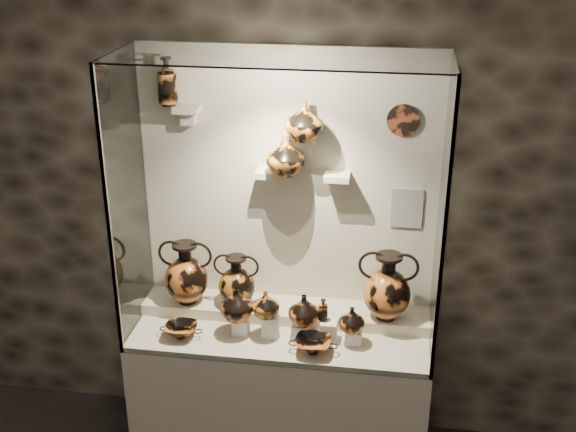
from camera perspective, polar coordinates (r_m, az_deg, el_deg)
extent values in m
cube|color=black|center=(4.12, 0.07, 2.39)|extent=(5.00, 0.02, 3.20)
cube|color=beige|center=(4.43, -0.57, -13.80)|extent=(1.70, 0.60, 0.80)
cube|color=beige|center=(4.19, -0.59, -9.27)|extent=(1.68, 0.58, 0.03)
cube|color=beige|center=(4.32, -0.22, -7.64)|extent=(1.70, 0.25, 0.10)
cube|color=beige|center=(4.11, 0.06, 2.36)|extent=(1.70, 0.03, 1.60)
cube|color=white|center=(3.56, -1.40, -1.13)|extent=(1.70, 0.01, 1.60)
cube|color=white|center=(4.04, -12.59, 1.36)|extent=(0.01, 0.60, 1.60)
cube|color=white|center=(3.79, 12.09, -0.06)|extent=(0.01, 0.60, 1.60)
cube|color=white|center=(3.59, -0.70, 12.49)|extent=(1.70, 0.60, 0.01)
cube|color=gray|center=(3.79, -14.01, -0.28)|extent=(0.02, 0.02, 1.60)
cube|color=gray|center=(3.53, 12.20, -1.91)|extent=(0.02, 0.02, 1.60)
cube|color=silver|center=(4.15, -3.74, -8.62)|extent=(0.09, 0.09, 0.10)
cube|color=silver|center=(4.11, -1.40, -8.64)|extent=(0.09, 0.09, 0.13)
cube|color=silver|center=(4.10, 0.97, -9.07)|extent=(0.09, 0.09, 0.09)
cube|color=silver|center=(4.08, 3.23, -9.06)|extent=(0.09, 0.09, 0.12)
cube|color=silver|center=(4.08, 5.21, -9.43)|extent=(0.09, 0.09, 0.08)
cube|color=beige|center=(4.02, -7.96, 8.38)|extent=(0.14, 0.12, 0.04)
cube|color=beige|center=(4.02, -1.51, 3.39)|extent=(0.14, 0.12, 0.04)
cube|color=beige|center=(3.93, 1.35, 5.98)|extent=(0.10, 0.12, 0.04)
cube|color=beige|center=(3.98, 3.90, 3.10)|extent=(0.14, 0.12, 0.04)
imported|color=#CF6527|center=(4.06, -4.07, -6.93)|extent=(0.23, 0.23, 0.20)
imported|color=#BA6120|center=(4.03, -1.77, -6.98)|extent=(0.20, 0.20, 0.16)
imported|color=#CF6527|center=(4.03, 1.27, -7.40)|extent=(0.19, 0.19, 0.18)
imported|color=#CF6527|center=(4.01, 5.05, -8.15)|extent=(0.16, 0.16, 0.15)
imported|color=#BA6120|center=(3.91, -0.22, 4.80)|extent=(0.23, 0.23, 0.22)
imported|color=#BA6120|center=(3.84, 1.29, 7.51)|extent=(0.27, 0.27, 0.21)
cylinder|color=#993E1E|center=(3.91, 9.08, 7.49)|extent=(0.17, 0.02, 0.17)
cube|color=beige|center=(4.09, 9.37, 0.61)|extent=(0.17, 0.01, 0.23)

